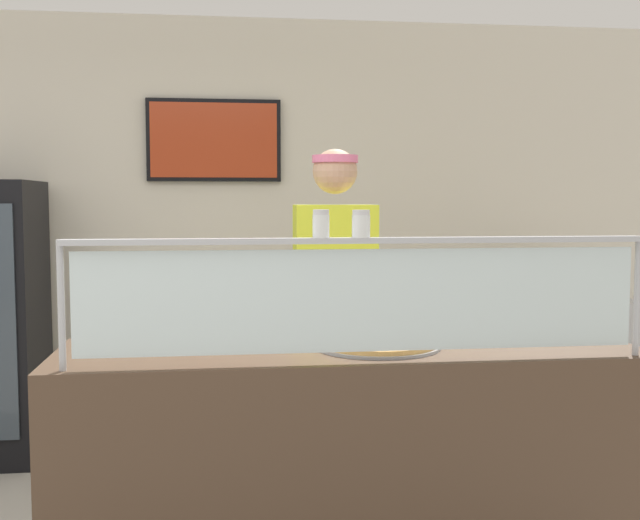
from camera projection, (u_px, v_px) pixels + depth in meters
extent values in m
plane|color=gray|center=(327.00, 514.00, 3.69)|extent=(12.00, 12.00, 0.00)
cube|color=silver|center=(296.00, 226.00, 5.09)|extent=(6.65, 0.08, 2.70)
cube|color=black|center=(214.00, 140.00, 4.92)|extent=(0.86, 0.04, 0.53)
cube|color=#B23819|center=(214.00, 140.00, 4.90)|extent=(0.81, 0.01, 0.48)
cube|color=#4C3828|center=(350.00, 467.00, 2.99)|extent=(2.25, 0.67, 0.95)
cylinder|color=#B2B5BC|center=(61.00, 306.00, 2.54)|extent=(0.02, 0.02, 0.44)
cylinder|color=#B2B5BC|center=(637.00, 296.00, 2.80)|extent=(0.02, 0.02, 0.44)
cube|color=silver|center=(363.00, 300.00, 2.67)|extent=(1.99, 0.01, 0.36)
cube|color=#B2B5BC|center=(363.00, 240.00, 2.65)|extent=(2.05, 0.06, 0.02)
cylinder|color=#9EA0A8|center=(378.00, 346.00, 2.96)|extent=(0.49, 0.49, 0.01)
cylinder|color=tan|center=(378.00, 342.00, 2.96)|extent=(0.47, 0.47, 0.02)
cylinder|color=#D65B2D|center=(378.00, 339.00, 2.96)|extent=(0.41, 0.41, 0.01)
cube|color=#ADAFB7|center=(367.00, 339.00, 2.93)|extent=(0.10, 0.29, 0.01)
cylinder|color=white|center=(321.00, 226.00, 2.63)|extent=(0.06, 0.06, 0.08)
cylinder|color=white|center=(321.00, 230.00, 2.63)|extent=(0.05, 0.05, 0.05)
cylinder|color=silver|center=(321.00, 212.00, 2.62)|extent=(0.06, 0.06, 0.02)
cylinder|color=white|center=(361.00, 226.00, 2.65)|extent=(0.06, 0.06, 0.08)
cylinder|color=red|center=(361.00, 230.00, 2.65)|extent=(0.05, 0.05, 0.05)
cylinder|color=silver|center=(361.00, 212.00, 2.64)|extent=(0.06, 0.06, 0.02)
cylinder|color=#23232D|center=(312.00, 420.00, 3.63)|extent=(0.13, 0.13, 0.95)
cylinder|color=#23232D|center=(357.00, 418.00, 3.66)|extent=(0.13, 0.13, 0.95)
cube|color=#D8EA33|center=(335.00, 263.00, 3.58)|extent=(0.38, 0.21, 0.55)
sphere|color=tan|center=(335.00, 171.00, 3.55)|extent=(0.21, 0.21, 0.21)
cylinder|color=pink|center=(335.00, 159.00, 3.54)|extent=(0.21, 0.21, 0.04)
cylinder|color=tan|center=(382.00, 288.00, 3.39)|extent=(0.08, 0.34, 0.08)
cylinder|color=green|center=(6.00, 311.00, 4.27)|extent=(0.06, 0.06, 0.20)
cube|color=#B7BABF|center=(573.00, 367.00, 4.90)|extent=(0.70, 0.55, 0.90)
cube|color=silver|center=(577.00, 295.00, 4.86)|extent=(0.46, 0.46, 0.04)
cube|color=silver|center=(573.00, 288.00, 4.86)|extent=(0.48, 0.48, 0.04)
cube|color=silver|center=(576.00, 281.00, 4.86)|extent=(0.46, 0.46, 0.04)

